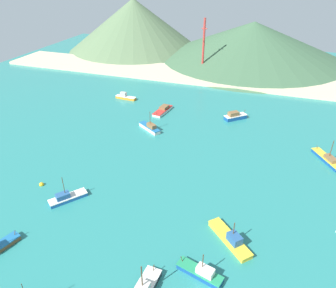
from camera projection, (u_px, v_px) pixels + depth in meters
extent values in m
cube|color=teal|center=(244.00, 189.00, 72.54)|extent=(260.00, 280.00, 0.50)
cylinder|color=#4C3823|center=(15.00, 233.00, 58.75)|extent=(0.26, 0.50, 1.07)
cube|color=white|center=(144.00, 288.00, 49.24)|extent=(3.18, 8.42, 0.20)
cylinder|color=#4C3823|center=(154.00, 268.00, 51.89)|extent=(0.16, 0.53, 1.18)
cylinder|color=#4C3823|center=(142.00, 276.00, 47.30)|extent=(0.20, 0.20, 4.19)
cube|color=#14478C|center=(327.00, 159.00, 82.00)|extent=(7.11, 9.83, 0.84)
cube|color=gold|center=(327.00, 158.00, 81.74)|extent=(7.25, 10.02, 0.20)
cube|color=brown|center=(331.00, 159.00, 80.39)|extent=(3.25, 3.89, 0.93)
cylinder|color=#4C3823|center=(317.00, 147.00, 85.34)|extent=(0.37, 0.50, 1.14)
cylinder|color=#4C3823|center=(332.00, 148.00, 79.66)|extent=(0.19, 0.19, 4.34)
cube|color=silver|center=(163.00, 111.00, 108.25)|extent=(4.24, 9.76, 0.76)
cube|color=red|center=(163.00, 110.00, 108.00)|extent=(4.32, 9.95, 0.20)
cube|color=brown|center=(164.00, 107.00, 108.64)|extent=(2.66, 3.68, 0.88)
cylinder|color=#4C3823|center=(157.00, 113.00, 104.52)|extent=(0.19, 0.49, 1.04)
cube|color=#14478C|center=(200.00, 273.00, 52.28)|extent=(8.03, 4.00, 0.87)
cube|color=#238C5B|center=(200.00, 271.00, 52.01)|extent=(8.19, 4.08, 0.20)
cube|color=silver|center=(205.00, 271.00, 51.19)|extent=(3.15, 2.25, 1.21)
cylinder|color=#4C3823|center=(182.00, 259.00, 53.42)|extent=(0.54, 0.25, 1.19)
cylinder|color=#4C3823|center=(203.00, 261.00, 50.45)|extent=(0.17, 0.17, 2.82)
cube|color=#1E5BA8|center=(68.00, 198.00, 68.76)|extent=(6.69, 7.68, 0.72)
cube|color=white|center=(68.00, 197.00, 68.53)|extent=(6.82, 7.84, 0.20)
cube|color=#28568C|center=(63.00, 196.00, 67.72)|extent=(3.11, 3.31, 1.14)
cylinder|color=#4C3823|center=(63.00, 185.00, 66.69)|extent=(0.14, 0.14, 4.03)
cube|color=orange|center=(126.00, 98.00, 118.47)|extent=(7.87, 2.26, 0.84)
cube|color=white|center=(126.00, 97.00, 118.21)|extent=(8.03, 2.31, 0.20)
cube|color=#B2ADA3|center=(123.00, 94.00, 118.10)|extent=(2.27, 1.49, 1.50)
cube|color=silver|center=(150.00, 128.00, 96.92)|extent=(8.16, 6.35, 1.04)
cube|color=#1E669E|center=(150.00, 127.00, 96.60)|extent=(8.32, 6.48, 0.20)
cube|color=brown|center=(151.00, 126.00, 95.53)|extent=(3.47, 3.01, 1.18)
cylinder|color=#4C3823|center=(150.00, 118.00, 94.72)|extent=(0.17, 0.17, 3.79)
cube|color=#14478C|center=(235.00, 117.00, 103.49)|extent=(7.13, 6.80, 1.20)
cube|color=white|center=(236.00, 115.00, 103.14)|extent=(7.27, 6.93, 0.20)
cube|color=brown|center=(233.00, 114.00, 102.46)|extent=(3.71, 3.61, 1.28)
cylinder|color=#4C3823|center=(244.00, 112.00, 103.89)|extent=(0.59, 0.55, 1.62)
cube|color=gold|center=(229.00, 239.00, 58.60)|extent=(9.11, 8.89, 0.85)
cube|color=gold|center=(230.00, 237.00, 58.34)|extent=(9.29, 9.06, 0.20)
cube|color=#28568C|center=(235.00, 239.00, 56.90)|extent=(3.15, 3.13, 1.58)
cylinder|color=#4C3823|center=(234.00, 228.00, 56.26)|extent=(0.18, 0.18, 2.56)
sphere|color=gold|center=(42.00, 185.00, 73.25)|extent=(1.08, 1.08, 1.08)
cube|color=beige|center=(267.00, 83.00, 132.47)|extent=(247.00, 22.97, 1.20)
cone|color=#56704C|center=(134.00, 25.00, 177.30)|extent=(74.57, 74.57, 27.26)
cone|color=#3D6042|center=(252.00, 41.00, 159.73)|extent=(96.76, 96.76, 18.98)
cylinder|color=#B7332D|center=(203.00, 47.00, 138.46)|extent=(0.95, 0.95, 24.12)
cylinder|color=#B7332D|center=(204.00, 29.00, 134.58)|extent=(2.41, 0.48, 0.48)
cylinder|color=#B7332D|center=(204.00, 40.00, 137.00)|extent=(0.48, 1.93, 0.48)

